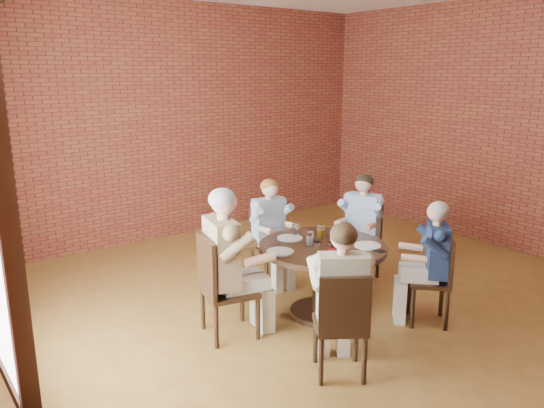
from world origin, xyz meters
TOP-DOWN VIEW (x-y plane):
  - floor at (0.00, 0.00)m, footprint 7.00×7.00m
  - wall_back at (0.00, 3.50)m, footprint 7.00×0.00m
  - wall_right at (3.25, 0.00)m, footprint 0.00×7.00m
  - dining_table at (-0.27, 0.11)m, footprint 1.26×1.26m
  - chair_a at (0.80, 0.57)m, footprint 0.52×0.52m
  - diner_a at (0.73, 0.54)m, footprint 0.75×0.69m
  - chair_b at (-0.17, 1.16)m, footprint 0.41×0.41m
  - diner_b at (-0.18, 1.08)m, footprint 0.52×0.62m
  - chair_c at (-1.33, 0.34)m, footprint 0.55×0.55m
  - diner_c at (-1.23, 0.32)m, footprint 0.81×0.71m
  - chair_d at (-0.92, -0.85)m, footprint 0.56×0.56m
  - diner_d at (-0.88, -0.78)m, footprint 0.76×0.79m
  - chair_e at (0.51, -0.69)m, footprint 0.53×0.53m
  - diner_e at (0.46, -0.64)m, footprint 0.73×0.73m
  - plate_a at (0.18, 0.24)m, footprint 0.26×0.26m
  - plate_b at (-0.41, 0.45)m, footprint 0.26×0.26m
  - plate_c at (-0.75, 0.18)m, footprint 0.26×0.26m
  - plate_d at (0.05, -0.19)m, footprint 0.26×0.26m
  - glass_a at (0.10, 0.14)m, footprint 0.07×0.07m
  - glass_b at (-0.14, 0.28)m, footprint 0.07×0.07m
  - glass_c at (-0.34, 0.45)m, footprint 0.07×0.07m
  - glass_d at (-0.39, 0.17)m, footprint 0.07×0.07m
  - glass_e at (-0.54, -0.12)m, footprint 0.07×0.07m
  - glass_f at (-0.45, -0.21)m, footprint 0.07×0.07m
  - glass_g at (-0.16, -0.04)m, footprint 0.07×0.07m
  - glass_h at (0.07, 0.08)m, footprint 0.07×0.07m
  - smartphone at (0.03, -0.34)m, footprint 0.09×0.16m

SIDE VIEW (x-z plane):
  - floor at x=0.00m, z-range 0.00..0.00m
  - chair_e at x=0.51m, z-range 0.04..0.92m
  - chair_b at x=-0.17m, z-range 0.04..0.92m
  - chair_a at x=0.80m, z-range 0.04..0.94m
  - chair_d at x=-0.92m, z-range 0.04..0.95m
  - chair_c at x=-1.33m, z-range 0.04..1.02m
  - dining_table at x=-0.27m, z-range 0.15..0.90m
  - diner_e at x=0.46m, z-range 0.00..1.22m
  - diner_b at x=-0.18m, z-range 0.00..1.23m
  - diner_a at x=0.73m, z-range 0.00..1.27m
  - diner_d at x=-0.88m, z-range 0.00..1.29m
  - diner_c at x=-1.23m, z-range 0.00..1.41m
  - smartphone at x=0.03m, z-range 0.75..0.76m
  - plate_a at x=0.18m, z-range 0.75..0.76m
  - plate_b at x=-0.41m, z-range 0.75..0.76m
  - plate_c at x=-0.75m, z-range 0.75..0.76m
  - plate_d at x=0.05m, z-range 0.75..0.76m
  - glass_a at x=0.10m, z-range 0.75..0.89m
  - glass_b at x=-0.14m, z-range 0.75..0.89m
  - glass_c at x=-0.34m, z-range 0.75..0.89m
  - glass_d at x=-0.39m, z-range 0.75..0.89m
  - glass_e at x=-0.54m, z-range 0.75..0.89m
  - glass_f at x=-0.45m, z-range 0.75..0.89m
  - glass_g at x=-0.16m, z-range 0.75..0.89m
  - glass_h at x=0.07m, z-range 0.75..0.89m
  - wall_back at x=0.00m, z-range -1.80..5.20m
  - wall_right at x=3.25m, z-range -1.80..5.20m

